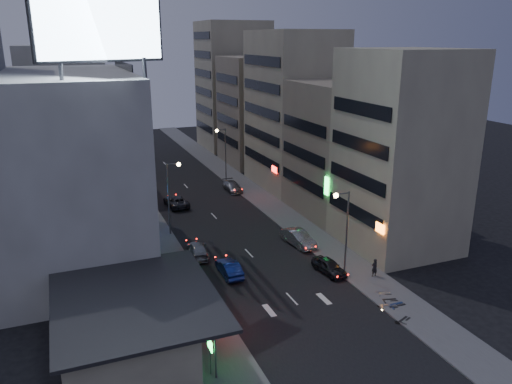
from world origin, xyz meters
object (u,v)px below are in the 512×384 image
parked_car_right_far (233,186)px  road_car_silver (198,250)px  road_car_blue (229,268)px  parked_car_right_mid (298,238)px  person (374,268)px  scooter_silver_a (397,298)px  scooter_black_a (406,310)px  parked_car_left (176,201)px  scooter_black_b (396,292)px  parked_car_right_near (329,266)px  scooter_silver_b (391,287)px  scooter_blue (402,295)px

parked_car_right_far → road_car_silver: size_ratio=0.97×
road_car_blue → parked_car_right_mid: bearing=-156.4°
road_car_blue → person: person is taller
scooter_silver_a → scooter_black_a: bearing=-172.9°
scooter_silver_a → road_car_blue: bearing=66.4°
parked_car_left → scooter_black_b: parked_car_left is taller
parked_car_right_near → person: bearing=-40.9°
road_car_silver → road_car_blue: bearing=115.8°
scooter_silver_a → scooter_silver_b: size_ratio=1.19×
scooter_silver_a → parked_car_left: bearing=38.9°
parked_car_right_far → road_car_silver: road_car_silver is taller
road_car_blue → scooter_black_b: road_car_blue is taller
parked_car_right_mid → scooter_black_a: size_ratio=2.83×
scooter_black_b → scooter_silver_b: bearing=4.4°
parked_car_left → scooter_silver_a: 33.25m
parked_car_right_far → scooter_blue: 35.09m
road_car_blue → scooter_silver_a: 14.97m
parked_car_right_near → scooter_blue: size_ratio=1.99×
parked_car_right_near → scooter_blue: bearing=-75.5°
parked_car_right_near → parked_car_left: parked_car_left is taller
parked_car_right_mid → scooter_silver_a: size_ratio=2.52×
parked_car_right_far → scooter_black_a: bearing=-87.8°
parked_car_right_mid → person: bearing=-79.1°
parked_car_left → road_car_silver: parked_car_left is taller
parked_car_right_mid → scooter_blue: parked_car_right_mid is taller
scooter_blue → scooter_black_b: (-0.09, 0.66, -0.08)m
person → scooter_black_a: bearing=71.5°
parked_car_left → parked_car_right_far: 9.81m
road_car_blue → road_car_silver: 5.37m
scooter_blue → scooter_silver_a: bearing=106.2°
scooter_silver_b → scooter_black_a: bearing=-178.1°
parked_car_right_mid → road_car_silver: 10.66m
scooter_silver_a → scooter_blue: (0.69, 0.20, 0.03)m
parked_car_right_near → scooter_silver_a: 7.53m
parked_car_right_near → scooter_blue: parked_car_right_near is taller
scooter_silver_b → person: bearing=11.6°
scooter_black_a → scooter_blue: (1.08, 1.91, 0.10)m
scooter_blue → scooter_black_b: scooter_blue is taller
road_car_blue → scooter_blue: size_ratio=2.14×
parked_car_right_near → scooter_black_a: parked_car_right_near is taller
parked_car_left → scooter_silver_b: (11.66, -29.56, -0.10)m
parked_car_right_mid → scooter_black_b: 13.58m
road_car_blue → parked_car_right_near: bearing=160.9°
road_car_silver → scooter_blue: 20.10m
parked_car_right_mid → scooter_black_b: parked_car_right_mid is taller
parked_car_right_far → road_car_silver: 22.42m
scooter_black_a → scooter_black_b: 2.76m
parked_car_right_mid → parked_car_left: 19.45m
scooter_blue → parked_car_right_near: bearing=22.1°
scooter_silver_a → road_car_silver: bearing=58.6°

